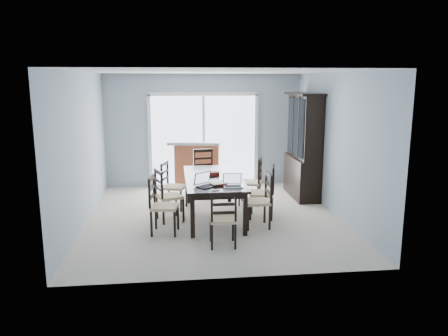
{
  "coord_description": "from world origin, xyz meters",
  "views": [
    {
      "loc": [
        -0.67,
        -7.6,
        2.47
      ],
      "look_at": [
        0.19,
        0.0,
        0.91
      ],
      "focal_mm": 35.0,
      "sensor_mm": 36.0,
      "label": 1
    }
  ],
  "objects_px": {
    "hot_tub": "(183,158)",
    "laptop_dark": "(208,183)",
    "china_hutch": "(303,147)",
    "chair_left_mid": "(164,190)",
    "chair_right_far": "(255,176)",
    "chair_left_near": "(159,199)",
    "chair_right_mid": "(267,186)",
    "laptop_silver": "(233,184)",
    "chair_left_far": "(170,180)",
    "dining_table": "(213,181)",
    "chair_right_near": "(262,194)",
    "game_box": "(211,174)",
    "chair_end_far": "(204,167)",
    "chair_end_near": "(223,213)",
    "cell_phone": "(215,190)"
  },
  "relations": [
    {
      "from": "chair_right_near",
      "to": "laptop_dark",
      "type": "relative_size",
      "value": 2.69
    },
    {
      "from": "game_box",
      "to": "chair_right_near",
      "type": "bearing_deg",
      "value": -43.27
    },
    {
      "from": "china_hutch",
      "to": "hot_tub",
      "type": "distance_m",
      "value": 3.29
    },
    {
      "from": "chair_left_near",
      "to": "chair_right_mid",
      "type": "distance_m",
      "value": 2.01
    },
    {
      "from": "chair_left_mid",
      "to": "hot_tub",
      "type": "height_order",
      "value": "chair_left_mid"
    },
    {
      "from": "chair_left_mid",
      "to": "chair_end_near",
      "type": "bearing_deg",
      "value": 13.29
    },
    {
      "from": "chair_end_near",
      "to": "hot_tub",
      "type": "relative_size",
      "value": 0.45
    },
    {
      "from": "china_hutch",
      "to": "laptop_dark",
      "type": "relative_size",
      "value": 5.48
    },
    {
      "from": "chair_end_far",
      "to": "chair_left_mid",
      "type": "bearing_deg",
      "value": 56.76
    },
    {
      "from": "chair_left_far",
      "to": "chair_right_far",
      "type": "bearing_deg",
      "value": 111.33
    },
    {
      "from": "chair_right_near",
      "to": "chair_left_far",
      "type": "bearing_deg",
      "value": 49.47
    },
    {
      "from": "chair_left_mid",
      "to": "laptop_silver",
      "type": "relative_size",
      "value": 3.43
    },
    {
      "from": "chair_end_near",
      "to": "laptop_dark",
      "type": "xyz_separation_m",
      "value": [
        -0.17,
        0.78,
        0.27
      ]
    },
    {
      "from": "chair_left_far",
      "to": "chair_right_near",
      "type": "height_order",
      "value": "chair_right_near"
    },
    {
      "from": "chair_left_near",
      "to": "cell_phone",
      "type": "relative_size",
      "value": 8.91
    },
    {
      "from": "dining_table",
      "to": "chair_end_far",
      "type": "xyz_separation_m",
      "value": [
        -0.05,
        1.63,
        -0.07
      ]
    },
    {
      "from": "chair_right_mid",
      "to": "cell_phone",
      "type": "bearing_deg",
      "value": 143.42
    },
    {
      "from": "game_box",
      "to": "laptop_dark",
      "type": "bearing_deg",
      "value": -98.78
    },
    {
      "from": "china_hutch",
      "to": "game_box",
      "type": "distance_m",
      "value": 2.34
    },
    {
      "from": "chair_left_near",
      "to": "hot_tub",
      "type": "relative_size",
      "value": 0.49
    },
    {
      "from": "cell_phone",
      "to": "game_box",
      "type": "relative_size",
      "value": 0.46
    },
    {
      "from": "chair_left_mid",
      "to": "chair_right_far",
      "type": "distance_m",
      "value": 1.97
    },
    {
      "from": "chair_end_near",
      "to": "chair_left_mid",
      "type": "bearing_deg",
      "value": 124.82
    },
    {
      "from": "chair_right_far",
      "to": "laptop_dark",
      "type": "bearing_deg",
      "value": 161.32
    },
    {
      "from": "cell_phone",
      "to": "hot_tub",
      "type": "relative_size",
      "value": 0.05
    },
    {
      "from": "dining_table",
      "to": "chair_right_mid",
      "type": "distance_m",
      "value": 0.97
    },
    {
      "from": "chair_left_mid",
      "to": "game_box",
      "type": "xyz_separation_m",
      "value": [
        0.85,
        0.27,
        0.21
      ]
    },
    {
      "from": "dining_table",
      "to": "chair_right_near",
      "type": "height_order",
      "value": "chair_right_near"
    },
    {
      "from": "chair_left_near",
      "to": "chair_right_mid",
      "type": "relative_size",
      "value": 0.99
    },
    {
      "from": "dining_table",
      "to": "chair_right_far",
      "type": "bearing_deg",
      "value": 40.39
    },
    {
      "from": "chair_right_mid",
      "to": "laptop_dark",
      "type": "xyz_separation_m",
      "value": [
        -1.12,
        -0.57,
        0.22
      ]
    },
    {
      "from": "chair_left_mid",
      "to": "chair_end_far",
      "type": "relative_size",
      "value": 0.94
    },
    {
      "from": "chair_end_far",
      "to": "laptop_dark",
      "type": "height_order",
      "value": "chair_end_far"
    },
    {
      "from": "dining_table",
      "to": "chair_end_far",
      "type": "distance_m",
      "value": 1.63
    },
    {
      "from": "game_box",
      "to": "laptop_silver",
      "type": "bearing_deg",
      "value": -72.76
    },
    {
      "from": "chair_right_near",
      "to": "cell_phone",
      "type": "bearing_deg",
      "value": 112.52
    },
    {
      "from": "chair_left_far",
      "to": "game_box",
      "type": "distance_m",
      "value": 0.94
    },
    {
      "from": "chair_left_mid",
      "to": "chair_right_near",
      "type": "height_order",
      "value": "same"
    },
    {
      "from": "chair_right_far",
      "to": "laptop_silver",
      "type": "height_order",
      "value": "chair_right_far"
    },
    {
      "from": "chair_left_far",
      "to": "chair_end_near",
      "type": "relative_size",
      "value": 1.04
    },
    {
      "from": "game_box",
      "to": "china_hutch",
      "type": "bearing_deg",
      "value": 28.22
    },
    {
      "from": "hot_tub",
      "to": "laptop_dark",
      "type": "bearing_deg",
      "value": -85.32
    },
    {
      "from": "chair_right_near",
      "to": "chair_end_near",
      "type": "distance_m",
      "value": 1.16
    },
    {
      "from": "chair_right_near",
      "to": "laptop_dark",
      "type": "height_order",
      "value": "chair_right_near"
    },
    {
      "from": "china_hutch",
      "to": "chair_left_mid",
      "type": "distance_m",
      "value": 3.24
    },
    {
      "from": "china_hutch",
      "to": "chair_right_near",
      "type": "bearing_deg",
      "value": -123.98
    },
    {
      "from": "china_hutch",
      "to": "game_box",
      "type": "xyz_separation_m",
      "value": [
        -2.05,
        -1.1,
        -0.29
      ]
    },
    {
      "from": "chair_left_near",
      "to": "chair_left_mid",
      "type": "bearing_deg",
      "value": -178.89
    },
    {
      "from": "chair_left_far",
      "to": "chair_end_far",
      "type": "bearing_deg",
      "value": 160.73
    },
    {
      "from": "dining_table",
      "to": "chair_left_near",
      "type": "relative_size",
      "value": 2.0
    }
  ]
}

